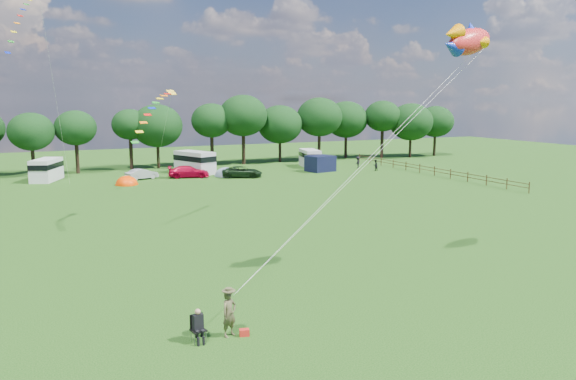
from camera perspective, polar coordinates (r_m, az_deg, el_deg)
name	(u,v)px	position (r m, az deg, el deg)	size (l,w,h in m)	color
ground_plane	(353,290)	(29.27, 6.65, -10.06)	(180.00, 180.00, 0.00)	black
tree_line	(183,123)	(81.05, -10.58, 6.74)	(102.98, 10.98, 10.27)	black
fence	(427,169)	(74.89, 13.94, 2.10)	(0.12, 33.12, 1.20)	#472D19
car_b	(142,174)	(70.28, -14.63, 1.57)	(1.37, 3.67, 1.29)	#9A9CA3
car_c	(189,172)	(70.68, -10.05, 1.84)	(2.04, 4.85, 1.46)	#B00426
car_d	(242,172)	(69.97, -4.68, 1.85)	(2.30, 5.07, 1.38)	black
campervan_b	(46,169)	(72.69, -23.33, 1.97)	(4.11, 5.80, 2.62)	silver
campervan_c	(195,162)	(74.35, -9.46, 2.86)	(4.58, 6.43, 2.90)	#B1B2B3
campervan_d	(310,158)	(80.75, 2.25, 3.31)	(3.14, 5.37, 2.47)	silver
tent_orange	(127,185)	(66.39, -16.05, 0.53)	(2.57, 2.81, 2.01)	#F63B00
tent_greyblue	(226,176)	(71.39, -6.31, 1.43)	(2.96, 3.24, 2.20)	slate
awning_navy	(320,163)	(75.73, 3.30, 2.71)	(3.39, 2.76, 2.12)	black
kite_flyer	(229,314)	(23.59, -6.00, -12.40)	(0.70, 0.46, 1.92)	#4B482C
camp_chair	(198,322)	(23.32, -9.16, -13.08)	(0.65, 0.65, 1.39)	#99999E
kite_bag	(244,333)	(23.87, -4.46, -14.24)	(0.40, 0.27, 0.28)	red
fish_kite	(466,41)	(32.02, 17.64, 14.22)	(4.03, 2.07, 2.11)	red
streamer_kite_a	(26,11)	(54.11, -25.08, 16.14)	(3.32, 5.56, 5.75)	yellow
streamer_kite_b	(157,107)	(43.80, -13.16, 8.24)	(4.37, 4.63, 3.83)	yellow
walker_a	(375,165)	(77.13, 8.87, 2.51)	(0.74, 0.46, 1.52)	black
walker_b	(358,162)	(79.85, 7.10, 2.81)	(1.06, 0.49, 1.64)	black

